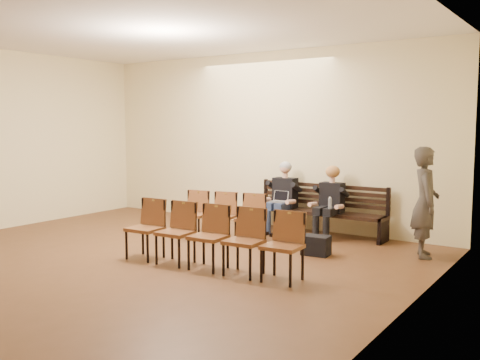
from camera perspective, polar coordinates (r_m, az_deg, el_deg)
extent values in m
plane|color=#57341E|center=(7.44, -18.42, -10.38)|extent=(10.00, 10.00, 0.00)
cube|color=beige|center=(10.92, 2.62, 4.37)|extent=(8.00, 0.02, 3.50)
cube|color=beige|center=(4.64, 12.42, 2.03)|extent=(0.02, 10.00, 3.50)
cube|color=white|center=(7.29, -19.37, 17.06)|extent=(8.00, 10.00, 0.02)
cube|color=black|center=(10.11, 8.27, -4.52)|extent=(2.60, 0.90, 0.45)
cube|color=#B7B7BB|center=(10.11, 4.03, -2.53)|extent=(0.32, 0.26, 0.23)
cylinder|color=silver|center=(9.50, 9.55, -3.18)|extent=(0.07, 0.07, 0.21)
cube|color=black|center=(8.56, 8.11, -6.92)|extent=(0.45, 0.33, 0.31)
imported|color=#39342E|center=(8.70, 19.18, -1.41)|extent=(0.72, 0.85, 1.97)
cube|color=brown|center=(9.43, -2.02, -3.94)|extent=(1.62, 0.77, 0.86)
cube|color=brown|center=(7.63, -3.41, -6.11)|extent=(2.84, 0.67, 0.92)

